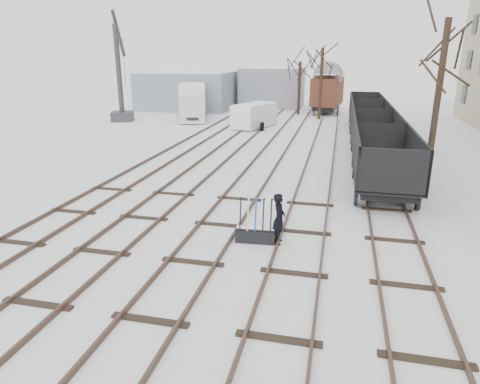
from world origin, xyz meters
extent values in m
plane|color=white|center=(0.00, 0.00, 0.00)|extent=(120.00, 120.00, 0.00)
cube|color=black|center=(-6.72, 14.00, 0.07)|extent=(0.07, 52.00, 0.15)
cube|color=black|center=(-5.28, 14.00, 0.07)|extent=(0.07, 52.00, 0.15)
cube|color=black|center=(-6.00, 2.00, 0.03)|extent=(1.90, 0.20, 0.08)
cube|color=black|center=(-3.72, 14.00, 0.07)|extent=(0.07, 52.00, 0.15)
cube|color=black|center=(-2.28, 14.00, 0.07)|extent=(0.07, 52.00, 0.15)
cube|color=black|center=(-3.00, 2.00, 0.03)|extent=(1.90, 0.20, 0.08)
cube|color=black|center=(-0.72, 14.00, 0.07)|extent=(0.07, 52.00, 0.15)
cube|color=black|center=(0.72, 14.00, 0.07)|extent=(0.07, 52.00, 0.15)
cube|color=black|center=(0.00, 2.00, 0.03)|extent=(1.90, 0.20, 0.08)
cube|color=black|center=(2.28, 14.00, 0.07)|extent=(0.07, 52.00, 0.15)
cube|color=black|center=(3.72, 14.00, 0.07)|extent=(0.07, 52.00, 0.15)
cube|color=black|center=(3.00, 2.00, 0.03)|extent=(1.90, 0.20, 0.08)
cube|color=black|center=(5.28, 14.00, 0.07)|extent=(0.07, 52.00, 0.15)
cube|color=black|center=(6.72, 14.00, 0.07)|extent=(0.07, 52.00, 0.15)
cube|color=black|center=(6.00, 2.00, 0.03)|extent=(1.90, 0.20, 0.08)
cube|color=gray|center=(-13.00, 36.00, 2.00)|extent=(10.00, 8.00, 4.00)
cube|color=white|center=(-13.00, 36.00, 4.05)|extent=(9.80, 7.84, 0.10)
cube|color=gray|center=(-4.00, 40.00, 2.20)|extent=(7.00, 6.00, 4.40)
cube|color=white|center=(-4.00, 40.00, 4.45)|extent=(6.86, 5.88, 0.10)
cube|color=black|center=(1.52, 1.90, 0.22)|extent=(1.33, 0.51, 0.44)
cube|color=black|center=(1.52, 1.90, 0.46)|extent=(1.32, 0.39, 0.06)
cube|color=white|center=(1.52, 1.90, 0.50)|extent=(1.26, 0.34, 0.03)
cylinder|color=black|center=(1.02, 1.86, 0.95)|extent=(0.07, 0.32, 1.08)
cylinder|color=silver|center=(1.27, 1.88, 0.95)|extent=(0.07, 0.32, 1.08)
cylinder|color=#0E46B9|center=(1.52, 1.90, 0.95)|extent=(0.07, 0.32, 1.08)
cylinder|color=black|center=(1.77, 1.91, 0.95)|extent=(0.07, 0.32, 1.08)
cylinder|color=black|center=(2.02, 1.93, 0.95)|extent=(0.07, 0.32, 1.08)
imported|color=black|center=(2.27, 2.00, 0.85)|extent=(0.43, 0.63, 1.70)
cube|color=black|center=(6.00, 8.43, 0.70)|extent=(2.07, 5.71, 0.43)
cube|color=black|center=(6.00, 8.43, 0.92)|extent=(2.59, 6.48, 0.13)
cube|color=black|center=(4.76, 8.43, 1.78)|extent=(0.11, 6.48, 1.73)
cube|color=black|center=(7.24, 8.43, 1.78)|extent=(0.11, 6.48, 1.73)
cube|color=white|center=(6.00, 8.43, 1.03)|extent=(2.33, 6.22, 0.06)
cylinder|color=black|center=(4.81, 6.35, 0.38)|extent=(0.13, 0.76, 0.76)
cylinder|color=black|center=(7.19, 10.50, 0.38)|extent=(0.13, 0.76, 0.76)
cube|color=black|center=(6.00, 14.83, 0.70)|extent=(2.07, 5.71, 0.43)
cube|color=black|center=(6.00, 14.83, 0.92)|extent=(2.59, 6.48, 0.13)
cube|color=black|center=(4.76, 14.83, 1.78)|extent=(0.11, 6.48, 1.73)
cube|color=black|center=(7.24, 14.83, 1.78)|extent=(0.11, 6.48, 1.73)
cube|color=white|center=(6.00, 14.83, 1.03)|extent=(2.33, 6.22, 0.06)
cylinder|color=black|center=(4.81, 12.75, 0.38)|extent=(0.13, 0.76, 0.76)
cylinder|color=black|center=(7.19, 16.90, 0.38)|extent=(0.13, 0.76, 0.76)
cube|color=black|center=(6.00, 21.23, 0.70)|extent=(2.07, 5.71, 0.43)
cube|color=black|center=(6.00, 21.23, 0.92)|extent=(2.59, 6.48, 0.13)
cube|color=black|center=(4.76, 21.23, 1.78)|extent=(0.11, 6.48, 1.73)
cube|color=black|center=(7.24, 21.23, 1.78)|extent=(0.11, 6.48, 1.73)
cube|color=white|center=(6.00, 21.23, 1.03)|extent=(2.33, 6.22, 0.06)
cylinder|color=black|center=(4.81, 19.15, 0.38)|extent=(0.13, 0.76, 0.76)
cylinder|color=black|center=(7.19, 23.30, 0.38)|extent=(0.13, 0.76, 0.76)
cube|color=black|center=(6.00, 27.63, 0.70)|extent=(2.07, 5.71, 0.43)
cube|color=black|center=(6.00, 27.63, 0.92)|extent=(2.59, 6.48, 0.13)
cube|color=black|center=(4.76, 27.63, 1.78)|extent=(0.11, 6.48, 1.73)
cube|color=black|center=(7.24, 27.63, 1.78)|extent=(0.11, 6.48, 1.73)
cube|color=white|center=(6.00, 27.63, 1.03)|extent=(2.33, 6.22, 0.06)
cylinder|color=black|center=(4.81, 25.55, 0.38)|extent=(0.13, 0.76, 0.76)
cylinder|color=black|center=(7.19, 29.70, 0.38)|extent=(0.13, 0.76, 0.76)
cube|color=black|center=(2.47, 35.14, 0.69)|extent=(2.67, 4.89, 0.42)
cube|color=#472415|center=(2.47, 35.14, 2.27)|extent=(3.26, 5.59, 2.74)
cube|color=white|center=(2.47, 35.14, 4.01)|extent=(2.98, 5.29, 0.04)
cylinder|color=black|center=(1.31, 33.45, 0.37)|extent=(0.13, 0.74, 0.74)
cylinder|color=black|center=(3.63, 36.83, 0.37)|extent=(0.13, 0.74, 0.74)
cube|color=black|center=(-9.74, 28.09, 0.52)|extent=(3.31, 7.14, 0.28)
cube|color=silver|center=(-9.74, 25.46, 1.27)|extent=(2.73, 2.49, 2.35)
cube|color=white|center=(-9.74, 28.84, 1.88)|extent=(3.76, 5.38, 2.63)
cube|color=white|center=(-9.74, 28.84, 3.22)|extent=(3.69, 5.28, 0.04)
cylinder|color=black|center=(-10.78, 25.65, 0.47)|extent=(0.28, 0.94, 0.94)
cylinder|color=black|center=(-8.71, 30.73, 0.47)|extent=(0.28, 0.94, 0.94)
cube|color=white|center=(-3.07, 24.57, 1.03)|extent=(3.35, 4.92, 1.85)
cube|color=white|center=(-3.07, 24.57, 1.98)|extent=(3.27, 4.81, 0.04)
cylinder|color=black|center=(-3.99, 23.13, 0.36)|extent=(0.23, 0.72, 0.72)
cylinder|color=black|center=(-2.14, 26.02, 0.36)|extent=(0.23, 0.72, 0.72)
cube|color=#303035|center=(-15.77, 25.57, 0.42)|extent=(2.45, 2.45, 0.85)
cylinder|color=#303035|center=(-15.77, 25.57, 4.24)|extent=(0.47, 0.47, 8.47)
cylinder|color=#303035|center=(-15.77, 27.48, 7.63)|extent=(2.16, 5.17, 3.91)
cylinder|color=black|center=(-15.77, 29.70, 5.08)|extent=(0.04, 0.04, 4.77)
cylinder|color=black|center=(8.23, 10.55, 3.72)|extent=(0.30, 0.30, 7.43)
cylinder|color=black|center=(-0.31, 33.81, 2.61)|extent=(0.30, 0.30, 5.22)
cylinder|color=black|center=(1.96, 30.89, 3.25)|extent=(0.30, 0.30, 6.50)
camera|label=1|loc=(3.97, -10.82, 5.91)|focal=32.00mm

